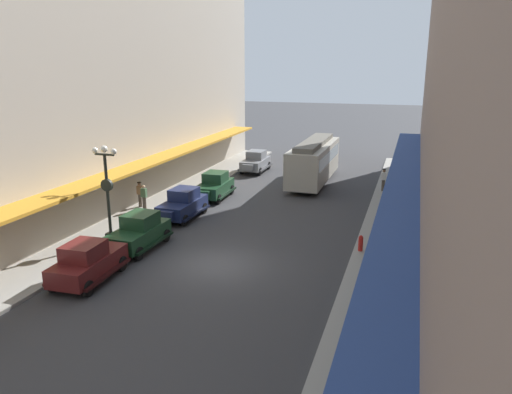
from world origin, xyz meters
name	(u,v)px	position (x,y,z in m)	size (l,w,h in m)	color
ground_plane	(218,264)	(0.00, 0.00, 0.00)	(200.00, 200.00, 0.00)	#38383A
sidewalk_left	(85,246)	(-7.50, 0.00, 0.07)	(3.00, 60.00, 0.15)	#99968E
sidewalk_right	(378,284)	(7.50, 0.00, 0.07)	(3.00, 60.00, 0.15)	#99968E
building_row_right	(476,6)	(10.24, 0.00, 11.30)	(4.30, 60.00, 22.61)	gray
parked_car_0	(139,231)	(-4.68, 0.74, 0.94)	(2.19, 4.28, 1.84)	#193D23
parked_car_1	(183,203)	(-4.83, 6.18, 0.94)	(2.20, 4.28, 1.84)	#19234C
parked_car_2	(214,185)	(-4.78, 11.16, 0.94)	(2.26, 4.30, 1.84)	#193D23
parked_car_3	(256,161)	(-4.73, 20.54, 0.94)	(2.16, 4.27, 1.84)	slate
parked_car_4	(88,261)	(-4.72, -3.44, 0.94)	(2.30, 4.32, 1.84)	#591919
streetcar	(314,160)	(1.02, 17.83, 1.90)	(2.55, 9.61, 3.46)	#ADA899
lamp_post_with_clock	(107,190)	(-6.40, 0.79, 2.99)	(1.42, 0.44, 5.16)	black
fire_hydrant	(361,243)	(6.35, 3.54, 0.56)	(0.24, 0.24, 0.82)	#B21E19
pedestrian_0	(390,266)	(7.97, -0.13, 1.01)	(0.36, 0.28, 1.67)	#2D2D33
pedestrian_1	(140,194)	(-8.39, 7.11, 1.01)	(0.36, 0.28, 1.67)	#4C4238
pedestrian_2	(384,180)	(6.58, 16.30, 1.01)	(0.36, 0.28, 1.67)	#4C4238
pedestrian_3	(144,197)	(-7.77, 6.58, 0.99)	(0.36, 0.24, 1.64)	#4C4238
pedestrian_4	(386,275)	(7.86, -1.14, 1.01)	(0.36, 0.28, 1.67)	#2D2D33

